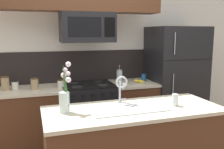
{
  "coord_description": "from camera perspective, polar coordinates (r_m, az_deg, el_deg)",
  "views": [
    {
      "loc": [
        -0.77,
        -2.6,
        1.67
      ],
      "look_at": [
        0.17,
        0.27,
        1.16
      ],
      "focal_mm": 40.0,
      "sensor_mm": 36.0,
      "label": 1
    }
  ],
  "objects": [
    {
      "name": "kitchen_sink",
      "position": [
        2.56,
        3.6,
        -9.3
      ],
      "size": [
        0.76,
        0.39,
        0.16
      ],
      "color": "#ADAFB5",
      "rests_on": "island_counter"
    },
    {
      "name": "french_press",
      "position": [
        3.84,
        1.69,
        -0.33
      ],
      "size": [
        0.09,
        0.09,
        0.27
      ],
      "color": "silver",
      "rests_on": "back_counter_right"
    },
    {
      "name": "microwave",
      "position": [
        3.56,
        -5.69,
        10.66
      ],
      "size": [
        0.74,
        0.4,
        0.41
      ],
      "color": "black"
    },
    {
      "name": "refrigerator",
      "position": [
        4.24,
        14.08,
        -1.44
      ],
      "size": [
        0.86,
        0.74,
        1.76
      ],
      "color": "black",
      "rests_on": "ground"
    },
    {
      "name": "back_counter_right",
      "position": [
        3.99,
        4.64,
        -8.17
      ],
      "size": [
        0.69,
        0.65,
        0.91
      ],
      "color": "#4C2B19",
      "rests_on": "ground"
    },
    {
      "name": "banana_bunch",
      "position": [
        3.85,
        6.31,
        -1.52
      ],
      "size": [
        0.19,
        0.12,
        0.08
      ],
      "color": "yellow",
      "rests_on": "back_counter_right"
    },
    {
      "name": "coffee_tin",
      "position": [
        3.99,
        7.24,
        -0.67
      ],
      "size": [
        0.08,
        0.08,
        0.11
      ],
      "primitive_type": "cylinder",
      "color": "#1E5184",
      "rests_on": "back_counter_right"
    },
    {
      "name": "storage_jar_squat",
      "position": [
        3.56,
        -11.61,
        -2.05
      ],
      "size": [
        0.09,
        0.09,
        0.11
      ],
      "color": "silver",
      "rests_on": "back_counter_left"
    },
    {
      "name": "rear_partition",
      "position": [
        4.04,
        -2.65,
        4.31
      ],
      "size": [
        5.2,
        0.1,
        2.6
      ],
      "primitive_type": "cube",
      "color": "silver",
      "rests_on": "ground"
    },
    {
      "name": "splash_band",
      "position": [
        3.93,
        -6.63,
        1.92
      ],
      "size": [
        3.08,
        0.01,
        0.48
      ],
      "primitive_type": "cube",
      "color": "black",
      "rests_on": "rear_partition"
    },
    {
      "name": "storage_jar_tall",
      "position": [
        3.61,
        -23.22,
        -1.85
      ],
      "size": [
        0.11,
        0.11,
        0.19
      ],
      "color": "#997F5B",
      "rests_on": "back_counter_left"
    },
    {
      "name": "storage_jar_medium",
      "position": [
        3.61,
        -21.28,
        -2.28
      ],
      "size": [
        0.09,
        0.09,
        0.12
      ],
      "color": "silver",
      "rests_on": "back_counter_left"
    },
    {
      "name": "sink_faucet",
      "position": [
        2.66,
        2.13,
        -2.59
      ],
      "size": [
        0.14,
        0.14,
        0.31
      ],
      "color": "#B7BABF",
      "rests_on": "island_counter"
    },
    {
      "name": "flower_vase",
      "position": [
        2.43,
        -10.73,
        -5.19
      ],
      "size": [
        0.13,
        0.14,
        0.48
      ],
      "color": "silver",
      "rests_on": "island_counter"
    },
    {
      "name": "stove_range",
      "position": [
        3.78,
        -5.44,
        -9.1
      ],
      "size": [
        0.76,
        0.64,
        0.93
      ],
      "color": "black",
      "rests_on": "ground"
    },
    {
      "name": "back_counter_left",
      "position": [
        3.7,
        -17.74,
        -10.02
      ],
      "size": [
        0.86,
        0.65,
        0.91
      ],
      "color": "#4C2B19",
      "rests_on": "ground"
    },
    {
      "name": "storage_jar_short",
      "position": [
        3.53,
        -17.27,
        -2.0
      ],
      "size": [
        0.1,
        0.1,
        0.16
      ],
      "color": "#997F5B",
      "rests_on": "back_counter_left"
    },
    {
      "name": "drinking_glass",
      "position": [
        2.7,
        14.22,
        -5.65
      ],
      "size": [
        0.07,
        0.07,
        0.13
      ],
      "color": "silver",
      "rests_on": "island_counter"
    }
  ]
}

